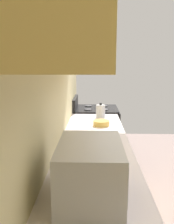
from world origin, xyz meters
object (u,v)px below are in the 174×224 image
at_px(microwave, 90,170).
at_px(oven_range, 96,137).
at_px(bowl, 101,123).
at_px(kettle, 101,111).

bearing_deg(microwave, oven_range, -1.12).
distance_m(bowl, kettle, 0.38).
xyz_separation_m(oven_range, kettle, (-0.56, -0.05, 0.52)).
height_order(oven_range, microwave, microwave).
height_order(oven_range, kettle, kettle).
relative_size(oven_range, microwave, 2.23).
height_order(oven_range, bowl, oven_range).
xyz_separation_m(microwave, bowl, (1.47, -0.10, -0.12)).
distance_m(oven_range, bowl, 1.05).
bearing_deg(bowl, microwave, 176.17).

